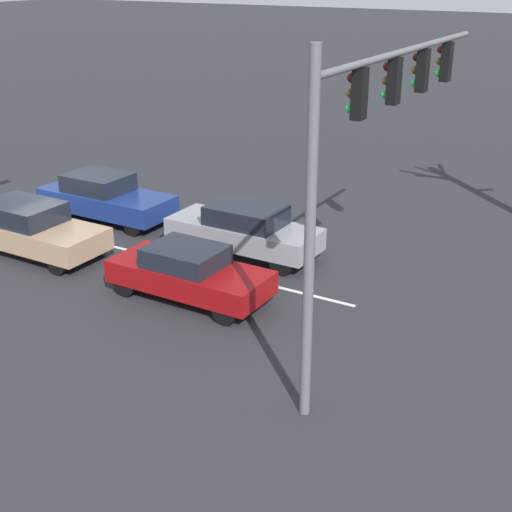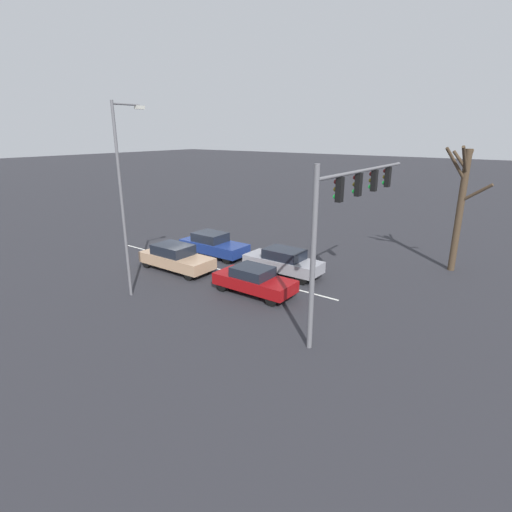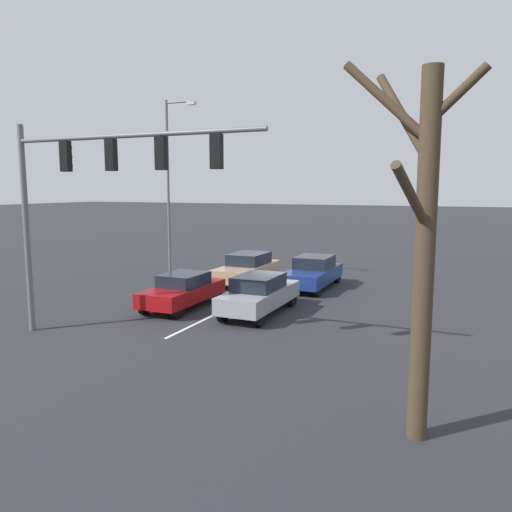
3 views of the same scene
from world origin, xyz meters
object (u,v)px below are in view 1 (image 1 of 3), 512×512
object	(u,v)px
car_navy_leftlane_second	(105,197)
traffic_signal_gantry	(378,121)
car_tan_midlane_second	(30,228)
car_gray_leftlane_front	(244,230)
car_maroon_midlane_front	(189,272)

from	to	relation	value
car_navy_leftlane_second	traffic_signal_gantry	size ratio (longest dim) A/B	0.53
car_navy_leftlane_second	car_tan_midlane_second	bearing A→B (deg)	2.60
car_gray_leftlane_front	traffic_signal_gantry	xyz separation A→B (m)	(3.33, 5.25, 4.37)
car_gray_leftlane_front	traffic_signal_gantry	distance (m)	7.60
car_navy_leftlane_second	traffic_signal_gantry	distance (m)	12.44
car_maroon_midlane_front	car_gray_leftlane_front	world-z (taller)	car_gray_leftlane_front
car_gray_leftlane_front	car_tan_midlane_second	world-z (taller)	car_gray_leftlane_front
car_gray_leftlane_front	car_tan_midlane_second	xyz separation A→B (m)	(3.11, -5.63, -0.02)
car_tan_midlane_second	traffic_signal_gantry	xyz separation A→B (m)	(0.21, 10.88, 4.39)
car_gray_leftlane_front	traffic_signal_gantry	bearing A→B (deg)	57.63
car_gray_leftlane_front	traffic_signal_gantry	size ratio (longest dim) A/B	0.52
car_maroon_midlane_front	car_navy_leftlane_second	distance (m)	7.13
car_gray_leftlane_front	car_navy_leftlane_second	xyz separation A→B (m)	(-0.37, -5.79, -0.03)
car_maroon_midlane_front	traffic_signal_gantry	world-z (taller)	traffic_signal_gantry
car_tan_midlane_second	traffic_signal_gantry	distance (m)	11.73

